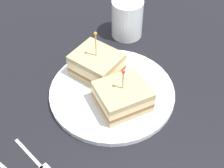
{
  "coord_description": "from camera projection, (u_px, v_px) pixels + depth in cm",
  "views": [
    {
      "loc": [
        -33.86,
        32.54,
        52.73
      ],
      "look_at": [
        0.0,
        0.0,
        3.13
      ],
      "focal_mm": 52.9,
      "sensor_mm": 36.0,
      "label": 1
    }
  ],
  "objects": [
    {
      "name": "sandwich_half_back",
      "position": [
        97.0,
        64.0,
        0.71
      ],
      "size": [
        11.12,
        9.86,
        11.35
      ],
      "color": "tan",
      "rests_on": "plate"
    },
    {
      "name": "plate",
      "position": [
        112.0,
        92.0,
        0.7
      ],
      "size": [
        26.55,
        26.55,
        1.13
      ],
      "primitive_type": "cylinder",
      "color": "white",
      "rests_on": "ground_plane"
    },
    {
      "name": "ground_plane",
      "position": [
        112.0,
        97.0,
        0.71
      ],
      "size": [
        115.32,
        115.32,
        2.0
      ],
      "primitive_type": "cube",
      "color": "black"
    },
    {
      "name": "fork",
      "position": [
        40.0,
        166.0,
        0.59
      ],
      "size": [
        13.4,
        2.24,
        0.35
      ],
      "color": "silver",
      "rests_on": "ground_plane"
    },
    {
      "name": "sandwich_half_front",
      "position": [
        123.0,
        96.0,
        0.65
      ],
      "size": [
        11.27,
        12.03,
        9.59
      ],
      "color": "tan",
      "rests_on": "plate"
    },
    {
      "name": "drink_glass",
      "position": [
        127.0,
        20.0,
        0.82
      ],
      "size": [
        7.74,
        7.74,
        9.66
      ],
      "color": "beige",
      "rests_on": "ground_plane"
    }
  ]
}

